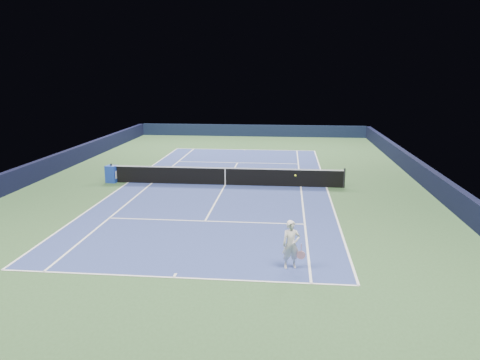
# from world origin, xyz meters

# --- Properties ---
(ground) EXTENTS (40.00, 40.00, 0.00)m
(ground) POSITION_xyz_m (0.00, 0.00, 0.00)
(ground) COLOR #2F4F2B
(ground) RESTS_ON ground
(wall_far) EXTENTS (22.00, 0.35, 1.10)m
(wall_far) POSITION_xyz_m (0.00, 19.82, 0.55)
(wall_far) COLOR black
(wall_far) RESTS_ON ground
(wall_right) EXTENTS (0.35, 40.00, 1.10)m
(wall_right) POSITION_xyz_m (10.82, 0.00, 0.55)
(wall_right) COLOR black
(wall_right) RESTS_ON ground
(wall_left) EXTENTS (0.35, 40.00, 1.10)m
(wall_left) POSITION_xyz_m (-10.82, 0.00, 0.55)
(wall_left) COLOR black
(wall_left) RESTS_ON ground
(court_surface) EXTENTS (10.97, 23.77, 0.01)m
(court_surface) POSITION_xyz_m (0.00, 0.00, 0.00)
(court_surface) COLOR navy
(court_surface) RESTS_ON ground
(baseline_far) EXTENTS (10.97, 0.08, 0.00)m
(baseline_far) POSITION_xyz_m (0.00, 11.88, 0.01)
(baseline_far) COLOR white
(baseline_far) RESTS_ON ground
(baseline_near) EXTENTS (10.97, 0.08, 0.00)m
(baseline_near) POSITION_xyz_m (0.00, -11.88, 0.01)
(baseline_near) COLOR white
(baseline_near) RESTS_ON ground
(sideline_doubles_right) EXTENTS (0.08, 23.77, 0.00)m
(sideline_doubles_right) POSITION_xyz_m (5.49, 0.00, 0.01)
(sideline_doubles_right) COLOR white
(sideline_doubles_right) RESTS_ON ground
(sideline_doubles_left) EXTENTS (0.08, 23.77, 0.00)m
(sideline_doubles_left) POSITION_xyz_m (-5.49, 0.00, 0.01)
(sideline_doubles_left) COLOR white
(sideline_doubles_left) RESTS_ON ground
(sideline_singles_right) EXTENTS (0.08, 23.77, 0.00)m
(sideline_singles_right) POSITION_xyz_m (4.12, 0.00, 0.01)
(sideline_singles_right) COLOR white
(sideline_singles_right) RESTS_ON ground
(sideline_singles_left) EXTENTS (0.08, 23.77, 0.00)m
(sideline_singles_left) POSITION_xyz_m (-4.12, 0.00, 0.01)
(sideline_singles_left) COLOR white
(sideline_singles_left) RESTS_ON ground
(service_line_far) EXTENTS (8.23, 0.08, 0.00)m
(service_line_far) POSITION_xyz_m (0.00, 6.40, 0.01)
(service_line_far) COLOR white
(service_line_far) RESTS_ON ground
(service_line_near) EXTENTS (8.23, 0.08, 0.00)m
(service_line_near) POSITION_xyz_m (0.00, -6.40, 0.01)
(service_line_near) COLOR white
(service_line_near) RESTS_ON ground
(center_service_line) EXTENTS (0.08, 12.80, 0.00)m
(center_service_line) POSITION_xyz_m (0.00, 0.00, 0.01)
(center_service_line) COLOR white
(center_service_line) RESTS_ON ground
(center_mark_far) EXTENTS (0.08, 0.30, 0.00)m
(center_mark_far) POSITION_xyz_m (0.00, 11.73, 0.01)
(center_mark_far) COLOR white
(center_mark_far) RESTS_ON ground
(center_mark_near) EXTENTS (0.08, 0.30, 0.00)m
(center_mark_near) POSITION_xyz_m (0.00, -11.73, 0.01)
(center_mark_near) COLOR white
(center_mark_near) RESTS_ON ground
(tennis_net) EXTENTS (12.90, 0.10, 1.07)m
(tennis_net) POSITION_xyz_m (0.00, 0.00, 0.50)
(tennis_net) COLOR black
(tennis_net) RESTS_ON ground
(sponsor_cube) EXTENTS (0.65, 0.61, 0.95)m
(sponsor_cube) POSITION_xyz_m (-6.40, 0.01, 0.48)
(sponsor_cube) COLOR #1C3BA9
(sponsor_cube) RESTS_ON ground
(tennis_player) EXTENTS (0.78, 1.28, 2.81)m
(tennis_player) POSITION_xyz_m (3.51, -10.79, 0.78)
(tennis_player) COLOR white
(tennis_player) RESTS_ON ground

